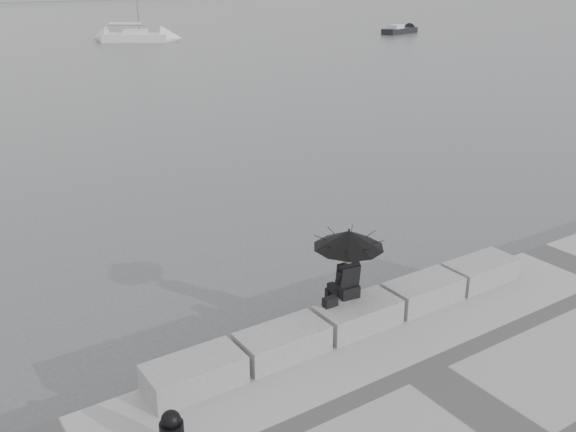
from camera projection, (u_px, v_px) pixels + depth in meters
ground at (342, 339)px, 12.68m from camera, size 360.00×360.00×0.00m
stone_block_far_left at (194, 374)px, 10.31m from camera, size 1.60×0.80×0.50m
stone_block_left at (283, 343)px, 11.19m from camera, size 1.60×0.80×0.50m
stone_block_centre at (358, 315)px, 12.07m from camera, size 1.60×0.80×0.50m
stone_block_right at (423, 292)px, 12.94m from camera, size 1.60×0.80×0.50m
stone_block_far_right at (480, 271)px, 13.82m from camera, size 1.60×0.80×0.50m
seated_person at (349, 246)px, 11.88m from camera, size 1.34×1.34×1.39m
bag at (330, 302)px, 11.86m from camera, size 0.27×0.16×0.18m
sailboat_right at (136, 36)px, 64.59m from camera, size 6.70×5.53×12.90m
small_motorboat at (400, 31)px, 72.87m from camera, size 5.28×2.72×1.10m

